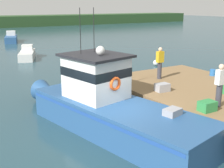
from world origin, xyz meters
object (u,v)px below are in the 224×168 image
Objects in this scene: mooring_buoy_outer at (156,63)px; moored_boat_near_channel at (27,54)px; deckhand_by_the_boat at (160,62)px; deckhand_further_back at (220,84)px; bait_bucket at (213,73)px; crate_single_far at (207,106)px; crate_stack_near_edge at (162,87)px; main_fishing_boat at (107,105)px; moored_boat_outer_mooring at (11,38)px.

moored_boat_near_channel is at bearing 132.59° from mooring_buoy_outer.
deckhand_by_the_boat is at bearing -81.43° from moored_boat_near_channel.
deckhand_further_back is 13.62m from mooring_buoy_outer.
bait_bucket is 18.02m from moored_boat_near_channel.
moored_boat_near_channel is (-0.83, 20.81, -0.96)m from crate_single_far.
crate_stack_near_edge reaches higher than moored_boat_near_channel.
moored_boat_outer_mooring is at bearing 84.07° from main_fishing_boat.
crate_single_far is at bearing -48.41° from main_fishing_boat.
crate_single_far is 0.37× the size of deckhand_by_the_boat.
crate_stack_near_edge is 1.26× the size of mooring_buoy_outer.
crate_stack_near_edge is 0.10× the size of moored_boat_outer_mooring.
deckhand_by_the_boat is 0.28× the size of moored_boat_outer_mooring.
main_fishing_boat reaches higher than deckhand_further_back.
crate_single_far is (-0.25, -2.76, 0.01)m from crate_stack_near_edge.
deckhand_further_back reaches higher than crate_single_far.
moored_boat_near_channel is at bearing 94.32° from deckhand_further_back.
main_fishing_boat is 31.99m from moored_boat_outer_mooring.
moored_boat_outer_mooring is (3.30, 31.81, -0.51)m from main_fishing_boat.
bait_bucket is 3.14m from deckhand_by_the_boat.
mooring_buoy_outer is at bearing 51.95° from crate_stack_near_edge.
main_fishing_boat reaches higher than mooring_buoy_outer.
crate_stack_near_edge is 1.00× the size of crate_single_far.
main_fishing_boat is 13.42m from mooring_buoy_outer.
bait_bucket is (7.06, 0.77, 0.36)m from main_fishing_boat.
crate_stack_near_edge is at bearing -168.46° from bait_bucket.
deckhand_by_the_boat is 16.47m from moored_boat_near_channel.
main_fishing_boat reaches higher than crate_stack_near_edge.
main_fishing_boat is at bearing -95.93° from moored_boat_outer_mooring.
crate_stack_near_edge is 2.76m from deckhand_further_back.
deckhand_further_back is 0.28× the size of moored_boat_outer_mooring.
crate_stack_near_edge is at bearing -86.58° from moored_boat_near_channel.
crate_single_far is 4.92m from deckhand_by_the_boat.
mooring_buoy_outer is (6.65, 11.75, -1.82)m from deckhand_further_back.
crate_stack_near_edge is at bearing -2.08° from main_fishing_boat.
bait_bucket is 31.28m from moored_boat_outer_mooring.
deckhand_further_back is at bearing -90.06° from moored_boat_outer_mooring.
mooring_buoy_outer is at bearing 70.85° from bait_bucket.
crate_stack_near_edge is (2.78, -0.10, 0.37)m from main_fishing_boat.
crate_single_far is 0.37× the size of deckhand_further_back.
crate_stack_near_edge is 18.11m from moored_boat_near_channel.
moored_boat_near_channel is (1.70, 17.95, -0.58)m from main_fishing_boat.
deckhand_by_the_boat and deckhand_further_back have the same top height.
main_fishing_boat is 16.60× the size of crate_single_far.
moored_boat_outer_mooring is at bearing 88.74° from crate_single_far.
main_fishing_boat reaches higher than deckhand_by_the_boat.
bait_bucket is at bearing 11.54° from crate_stack_near_edge.
crate_stack_near_edge is 0.37× the size of deckhand_further_back.
moored_boat_near_channel reaches higher than mooring_buoy_outer.
deckhand_further_back is at bearing -137.21° from bait_bucket.
moored_boat_near_channel is 12.14m from mooring_buoy_outer.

